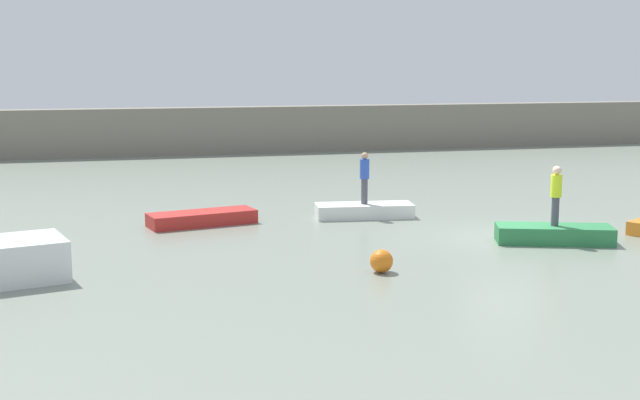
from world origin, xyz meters
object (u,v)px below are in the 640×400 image
object	(u,v)px
rowboat_green	(554,234)
mooring_buoy	(381,261)
person_blue_shirt	(365,175)
person_hiviz_shirt	(556,192)
rowboat_white	(364,211)
rowboat_red	(202,218)

from	to	relation	value
rowboat_green	mooring_buoy	bearing A→B (deg)	-141.75
person_blue_shirt	person_hiviz_shirt	distance (m)	6.71
mooring_buoy	rowboat_green	bearing A→B (deg)	19.40
rowboat_white	mooring_buoy	bearing A→B (deg)	-97.00
person_blue_shirt	mooring_buoy	size ratio (longest dim) A/B	2.98
mooring_buoy	person_blue_shirt	bearing A→B (deg)	76.40
person_hiviz_shirt	rowboat_red	bearing A→B (deg)	151.66
person_blue_shirt	rowboat_green	bearing A→B (deg)	-51.13
person_blue_shirt	mooring_buoy	xyz separation A→B (m)	(-1.77, -7.33, -1.15)
rowboat_white	rowboat_green	xyz separation A→B (m)	(4.21, -5.22, 0.02)
rowboat_red	mooring_buoy	size ratio (longest dim) A/B	5.88
mooring_buoy	person_hiviz_shirt	bearing A→B (deg)	19.40
rowboat_white	person_hiviz_shirt	xyz separation A→B (m)	(4.21, -5.22, 1.27)
rowboat_green	person_blue_shirt	size ratio (longest dim) A/B	1.90
rowboat_white	mooring_buoy	world-z (taller)	mooring_buoy
rowboat_red	person_hiviz_shirt	xyz separation A→B (m)	(9.70, -5.23, 1.28)
rowboat_green	person_blue_shirt	distance (m)	6.81
rowboat_red	rowboat_green	xyz separation A→B (m)	(9.70, -5.23, 0.04)
rowboat_red	rowboat_white	distance (m)	5.49
rowboat_white	rowboat_green	bearing A→B (deg)	-44.53
rowboat_green	person_hiviz_shirt	xyz separation A→B (m)	(0.00, 0.00, 1.24)
person_blue_shirt	person_hiviz_shirt	world-z (taller)	person_hiviz_shirt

